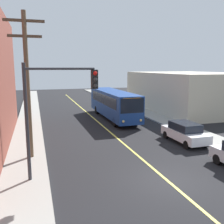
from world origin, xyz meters
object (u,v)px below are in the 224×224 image
at_px(utility_pole_near, 27,79).
at_px(traffic_signal_left_corner, 57,99).
at_px(parked_car_white, 185,132).
at_px(city_bus, 113,103).

bearing_deg(utility_pole_near, traffic_signal_left_corner, -67.68).
bearing_deg(parked_car_white, city_bus, 102.96).
distance_m(utility_pole_near, traffic_signal_left_corner, 4.02).
height_order(parked_car_white, traffic_signal_left_corner, traffic_signal_left_corner).
distance_m(city_bus, traffic_signal_left_corner, 16.96).
distance_m(parked_car_white, utility_pole_near, 12.43).
bearing_deg(utility_pole_near, parked_car_white, 1.51).
xyz_separation_m(parked_car_white, traffic_signal_left_corner, (-10.15, -3.93, 3.46)).
distance_m(city_bus, utility_pole_near, 14.92).
relative_size(utility_pole_near, traffic_signal_left_corner, 1.52).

